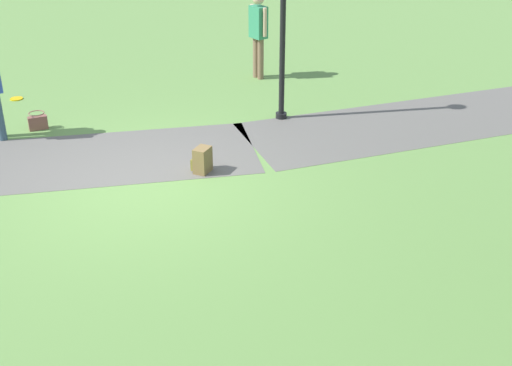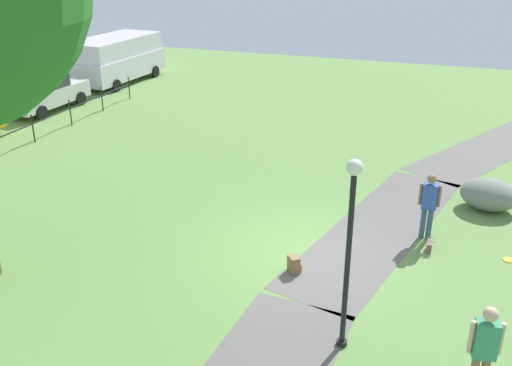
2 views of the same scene
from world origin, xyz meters
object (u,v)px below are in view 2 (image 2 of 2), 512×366
at_px(woman_with_handbag, 429,202).
at_px(parked_compact_green, 44,92).
at_px(spare_backpack_on_lawn, 294,265).
at_px(delivery_van, 115,58).
at_px(lamp_post, 350,237).
at_px(handbag_on_grass, 429,246).
at_px(frisbee_on_grass, 508,260).
at_px(backpack_by_boulder, 478,194).
at_px(man_near_boulder, 484,347).
at_px(lawn_boulder, 489,195).

bearing_deg(woman_with_handbag, parked_compact_green, 69.03).
relative_size(spare_backpack_on_lawn, delivery_van, 0.07).
relative_size(lamp_post, handbag_on_grass, 11.44).
bearing_deg(frisbee_on_grass, delivery_van, 55.97).
height_order(spare_backpack_on_lawn, delivery_van, delivery_van).
xyz_separation_m(handbag_on_grass, spare_backpack_on_lawn, (-2.02, 2.79, 0.05)).
bearing_deg(handbag_on_grass, lamp_post, 163.00).
bearing_deg(delivery_van, backpack_by_boulder, -117.41).
relative_size(lamp_post, man_near_boulder, 2.06).
height_order(backpack_by_boulder, frisbee_on_grass, backpack_by_boulder).
relative_size(lawn_boulder, handbag_on_grass, 5.39).
distance_m(man_near_boulder, handbag_on_grass, 4.90).
bearing_deg(frisbee_on_grass, woman_with_handbag, 77.15).
distance_m(woman_with_handbag, frisbee_on_grass, 2.22).
height_order(woman_with_handbag, parked_compact_green, woman_with_handbag).
xyz_separation_m(backpack_by_boulder, spare_backpack_on_lawn, (-5.45, 3.88, 0.00)).
distance_m(lamp_post, lawn_boulder, 7.74).
bearing_deg(frisbee_on_grass, handbag_on_grass, 95.53).
bearing_deg(parked_compact_green, spare_backpack_on_lawn, -122.85).
height_order(man_near_boulder, parked_compact_green, man_near_boulder).
height_order(lawn_boulder, delivery_van, delivery_van).
xyz_separation_m(man_near_boulder, handbag_on_grass, (4.70, 1.06, -0.90)).
relative_size(woman_with_handbag, parked_compact_green, 0.42).
xyz_separation_m(man_near_boulder, delivery_van, (17.40, 17.83, 0.23)).
height_order(woman_with_handbag, delivery_van, delivery_van).
xyz_separation_m(lamp_post, frisbee_on_grass, (4.28, -3.04, -2.25)).
bearing_deg(frisbee_on_grass, parked_compact_green, 69.85).
bearing_deg(lamp_post, spare_backpack_on_lawn, 36.27).
distance_m(lawn_boulder, frisbee_on_grass, 2.85).
bearing_deg(parked_compact_green, man_near_boulder, -123.30).
distance_m(lamp_post, frisbee_on_grass, 5.71).
xyz_separation_m(woman_with_handbag, spare_backpack_on_lawn, (-2.63, 2.63, -0.81)).
bearing_deg(spare_backpack_on_lawn, parked_compact_green, 57.15).
bearing_deg(spare_backpack_on_lawn, frisbee_on_grass, -64.35).
distance_m(handbag_on_grass, delivery_van, 21.07).
bearing_deg(delivery_van, spare_backpack_on_lawn, -136.46).
bearing_deg(handbag_on_grass, man_near_boulder, -167.29).
bearing_deg(man_near_boulder, delivery_van, 45.71).
distance_m(lamp_post, spare_backpack_on_lawn, 3.31).
relative_size(man_near_boulder, parked_compact_green, 0.43).
bearing_deg(man_near_boulder, woman_with_handbag, 12.88).
bearing_deg(lawn_boulder, spare_backpack_on_lawn, 140.33).
relative_size(lamp_post, delivery_van, 0.63).
bearing_deg(parked_compact_green, lamp_post, -125.64).
bearing_deg(handbag_on_grass, backpack_by_boulder, -17.70).
distance_m(handbag_on_grass, parked_compact_green, 18.07).
bearing_deg(delivery_van, frisbee_on_grass, -124.03).
bearing_deg(delivery_van, lamp_post, -137.28).
bearing_deg(spare_backpack_on_lawn, delivery_van, 43.54).
relative_size(man_near_boulder, backpack_by_boulder, 4.45).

